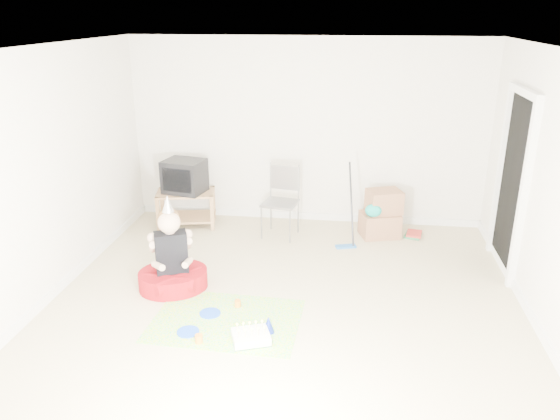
# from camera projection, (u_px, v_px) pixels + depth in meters

# --- Properties ---
(ground) EXTENTS (5.00, 5.00, 0.00)m
(ground) POSITION_uv_depth(u_px,v_px,m) (284.00, 303.00, 5.78)
(ground) COLOR #CABA91
(ground) RESTS_ON ground
(doorway_recess) EXTENTS (0.02, 0.90, 2.05)m
(doorway_recess) POSITION_uv_depth(u_px,v_px,m) (513.00, 186.00, 6.23)
(doorway_recess) COLOR black
(doorway_recess) RESTS_ON ground
(tv_stand) EXTENTS (0.89, 0.66, 0.50)m
(tv_stand) POSITION_uv_depth(u_px,v_px,m) (186.00, 206.00, 7.77)
(tv_stand) COLOR #9F7347
(tv_stand) RESTS_ON ground
(crt_tv) EXTENTS (0.61, 0.54, 0.46)m
(crt_tv) POSITION_uv_depth(u_px,v_px,m) (185.00, 176.00, 7.62)
(crt_tv) COLOR black
(crt_tv) RESTS_ON tv_stand
(folding_chair) EXTENTS (0.51, 0.50, 0.98)m
(folding_chair) POSITION_uv_depth(u_px,v_px,m) (280.00, 203.00, 7.33)
(folding_chair) COLOR gray
(folding_chair) RESTS_ON ground
(cardboard_boxes) EXTENTS (0.60, 0.53, 0.64)m
(cardboard_boxes) POSITION_uv_depth(u_px,v_px,m) (381.00, 214.00, 7.40)
(cardboard_boxes) COLOR #99694A
(cardboard_boxes) RESTS_ON ground
(floor_mop) EXTENTS (0.28, 0.35, 1.07)m
(floor_mop) POSITION_uv_depth(u_px,v_px,m) (347.00, 229.00, 7.03)
(floor_mop) COLOR #2465B6
(floor_mop) RESTS_ON ground
(book_pile) EXTENTS (0.27, 0.31, 0.06)m
(book_pile) POSITION_uv_depth(u_px,v_px,m) (414.00, 234.00, 7.46)
(book_pile) COLOR #246C40
(book_pile) RESTS_ON ground
(seated_woman) EXTENTS (0.99, 0.99, 1.09)m
(seated_woman) POSITION_uv_depth(u_px,v_px,m) (172.00, 268.00, 6.01)
(seated_woman) COLOR maroon
(seated_woman) RESTS_ON ground
(party_mat) EXTENTS (1.50, 1.12, 0.01)m
(party_mat) POSITION_uv_depth(u_px,v_px,m) (226.00, 320.00, 5.45)
(party_mat) COLOR #EF328F
(party_mat) RESTS_ON ground
(birthday_cake) EXTENTS (0.41, 0.37, 0.15)m
(birthday_cake) POSITION_uv_depth(u_px,v_px,m) (251.00, 337.00, 5.09)
(birthday_cake) COLOR white
(birthday_cake) RESTS_ON party_mat
(blue_plate_near) EXTENTS (0.23, 0.23, 0.01)m
(blue_plate_near) POSITION_uv_depth(u_px,v_px,m) (210.00, 313.00, 5.56)
(blue_plate_near) COLOR blue
(blue_plate_near) RESTS_ON party_mat
(blue_plate_far) EXTENTS (0.27, 0.27, 0.01)m
(blue_plate_far) POSITION_uv_depth(u_px,v_px,m) (188.00, 332.00, 5.24)
(blue_plate_far) COLOR blue
(blue_plate_far) RESTS_ON party_mat
(orange_cup_near) EXTENTS (0.09, 0.09, 0.07)m
(orange_cup_near) POSITION_uv_depth(u_px,v_px,m) (238.00, 303.00, 5.68)
(orange_cup_near) COLOR orange
(orange_cup_near) RESTS_ON party_mat
(orange_cup_far) EXTENTS (0.07, 0.07, 0.08)m
(orange_cup_far) POSITION_uv_depth(u_px,v_px,m) (199.00, 339.00, 5.07)
(orange_cup_far) COLOR orange
(orange_cup_far) RESTS_ON party_mat
(blue_party_hat) EXTENTS (0.15, 0.15, 0.17)m
(blue_party_hat) POSITION_uv_depth(u_px,v_px,m) (268.00, 324.00, 5.22)
(blue_party_hat) COLOR #192DAF
(blue_party_hat) RESTS_ON party_mat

